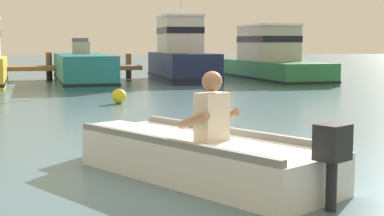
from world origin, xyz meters
name	(u,v)px	position (x,y,z in m)	size (l,w,h in m)	color
ground_plane	(237,163)	(0.00, 0.00, 0.00)	(120.00, 120.00, 0.00)	slate
rowboat_with_person	(198,155)	(-0.65, -0.67, 0.25)	(2.54, 3.42, 1.19)	white
moored_boat_teal	(83,70)	(-1.61, 14.03, 0.51)	(2.20, 6.58, 1.64)	#1E727A
moored_boat_navy	(181,57)	(2.16, 14.99, 0.94)	(2.04, 4.98, 4.63)	#19234C
moored_boat_green	(271,60)	(5.61, 14.43, 0.80)	(2.58, 6.54, 2.18)	#287042
mooring_buoy	(119,96)	(-0.88, 7.21, 0.18)	(0.36, 0.36, 0.36)	yellow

